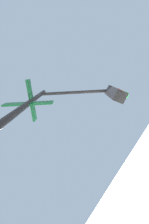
# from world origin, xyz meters

# --- Properties ---
(traffic_signal_near) EXTENTS (1.49, 2.65, 5.28)m
(traffic_signal_near) POSITION_xyz_m (-6.22, -5.65, 3.71)
(traffic_signal_near) COLOR black
(traffic_signal_near) RESTS_ON ground_plane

